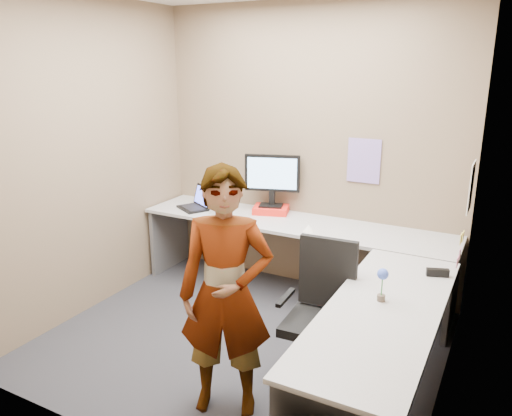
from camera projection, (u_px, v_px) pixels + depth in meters
The scene contains 20 objects.
ground at pixel (241, 341), 4.01m from camera, with size 3.00×3.00×0.00m, color #26262B.
wall_back at pixel (308, 150), 4.73m from camera, with size 3.00×3.00×0.00m, color brown.
wall_right at pixel (460, 203), 2.95m from camera, with size 2.70×2.70×0.00m, color brown.
wall_left at pixel (89, 159), 4.30m from camera, with size 2.70×2.70×0.00m, color brown.
desk at pixel (312, 267), 3.97m from camera, with size 2.98×2.58×0.73m.
paper_ream at pixel (271, 210), 4.89m from camera, with size 0.33×0.24×0.07m, color red.
monitor at pixel (272, 176), 4.81m from camera, with size 0.52×0.23×0.51m.
laptop at pixel (197, 203), 5.04m from camera, with size 0.40×0.38×0.22m.
trackball_mouse at pixel (217, 212), 4.84m from camera, with size 0.12×0.08×0.07m.
origami at pixel (309, 228), 4.36m from camera, with size 0.10×0.10×0.06m, color white.
stapler at pixel (438, 273), 3.44m from camera, with size 0.15×0.04×0.06m, color black.
flower at pixel (382, 280), 3.05m from camera, with size 0.07×0.07×0.22m.
calendar_purple at pixel (364, 161), 4.48m from camera, with size 0.30×0.01×0.40m, color #846BB7.
calendar_white at pixel (471, 187), 3.75m from camera, with size 0.01×0.28×0.38m, color white.
sticky_note_a at pixel (461, 239), 3.53m from camera, with size 0.01×0.07×0.07m, color #F2E059.
sticky_note_b at pixel (460, 253), 3.61m from camera, with size 0.01×0.07×0.07m, color pink.
sticky_note_c at pixel (457, 262), 3.52m from camera, with size 0.01×0.07×0.07m, color pink.
sticky_note_d at pixel (463, 236), 3.67m from camera, with size 0.01×0.07×0.07m, color #F2E059.
office_chair at pixel (319, 326), 3.45m from camera, with size 0.52×0.52×0.98m.
person at pixel (226, 294), 3.04m from camera, with size 0.58×0.38×1.59m, color #999399.
Camera 1 is at (1.77, -3.07, 2.15)m, focal length 35.00 mm.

